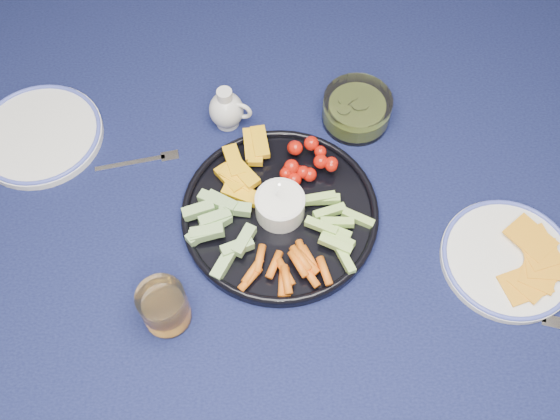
{
  "coord_description": "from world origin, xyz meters",
  "views": [
    {
      "loc": [
        0.03,
        -0.54,
        1.67
      ],
      "look_at": [
        0.03,
        -0.04,
        0.77
      ],
      "focal_mm": 40.0,
      "sensor_mm": 36.0,
      "label": 1
    }
  ],
  "objects_px": {
    "dining_table": "(266,222)",
    "pickle_bowl": "(357,110)",
    "cheese_plate": "(509,258)",
    "juice_tumbler": "(165,308)",
    "creamer_pitcher": "(227,110)",
    "side_plate_extra": "(40,135)",
    "crudite_platter": "(279,212)"
  },
  "relations": [
    {
      "from": "dining_table",
      "to": "juice_tumbler",
      "type": "relative_size",
      "value": 19.33
    },
    {
      "from": "crudite_platter",
      "to": "side_plate_extra",
      "type": "height_order",
      "value": "crudite_platter"
    },
    {
      "from": "cheese_plate",
      "to": "juice_tumbler",
      "type": "relative_size",
      "value": 2.51
    },
    {
      "from": "dining_table",
      "to": "juice_tumbler",
      "type": "height_order",
      "value": "juice_tumbler"
    },
    {
      "from": "crudite_platter",
      "to": "cheese_plate",
      "type": "distance_m",
      "value": 0.38
    },
    {
      "from": "pickle_bowl",
      "to": "side_plate_extra",
      "type": "relative_size",
      "value": 0.55
    },
    {
      "from": "crudite_platter",
      "to": "side_plate_extra",
      "type": "distance_m",
      "value": 0.46
    },
    {
      "from": "side_plate_extra",
      "to": "creamer_pitcher",
      "type": "bearing_deg",
      "value": 6.24
    },
    {
      "from": "side_plate_extra",
      "to": "pickle_bowl",
      "type": "bearing_deg",
      "value": 4.58
    },
    {
      "from": "crudite_platter",
      "to": "pickle_bowl",
      "type": "height_order",
      "value": "crudite_platter"
    },
    {
      "from": "pickle_bowl",
      "to": "cheese_plate",
      "type": "relative_size",
      "value": 0.57
    },
    {
      "from": "cheese_plate",
      "to": "creamer_pitcher",
      "type": "bearing_deg",
      "value": 149.29
    },
    {
      "from": "creamer_pitcher",
      "to": "side_plate_extra",
      "type": "height_order",
      "value": "creamer_pitcher"
    },
    {
      "from": "crudite_platter",
      "to": "dining_table",
      "type": "bearing_deg",
      "value": 123.75
    },
    {
      "from": "juice_tumbler",
      "to": "side_plate_extra",
      "type": "xyz_separation_m",
      "value": [
        -0.26,
        0.34,
        -0.03
      ]
    },
    {
      "from": "creamer_pitcher",
      "to": "juice_tumbler",
      "type": "relative_size",
      "value": 1.01
    },
    {
      "from": "pickle_bowl",
      "to": "creamer_pitcher",
      "type": "bearing_deg",
      "value": -177.84
    },
    {
      "from": "crudite_platter",
      "to": "juice_tumbler",
      "type": "xyz_separation_m",
      "value": [
        -0.17,
        -0.18,
        0.02
      ]
    },
    {
      "from": "pickle_bowl",
      "to": "side_plate_extra",
      "type": "bearing_deg",
      "value": -175.42
    },
    {
      "from": "dining_table",
      "to": "pickle_bowl",
      "type": "height_order",
      "value": "pickle_bowl"
    },
    {
      "from": "side_plate_extra",
      "to": "cheese_plate",
      "type": "bearing_deg",
      "value": -16.59
    },
    {
      "from": "creamer_pitcher",
      "to": "juice_tumbler",
      "type": "xyz_separation_m",
      "value": [
        -0.07,
        -0.38,
        -0.0
      ]
    },
    {
      "from": "cheese_plate",
      "to": "side_plate_extra",
      "type": "height_order",
      "value": "cheese_plate"
    },
    {
      "from": "juice_tumbler",
      "to": "side_plate_extra",
      "type": "relative_size",
      "value": 0.38
    },
    {
      "from": "cheese_plate",
      "to": "crudite_platter",
      "type": "bearing_deg",
      "value": 168.01
    },
    {
      "from": "pickle_bowl",
      "to": "juice_tumbler",
      "type": "relative_size",
      "value": 1.44
    },
    {
      "from": "crudite_platter",
      "to": "pickle_bowl",
      "type": "xyz_separation_m",
      "value": [
        0.14,
        0.21,
        0.01
      ]
    },
    {
      "from": "crudite_platter",
      "to": "juice_tumbler",
      "type": "height_order",
      "value": "crudite_platter"
    },
    {
      "from": "cheese_plate",
      "to": "juice_tumbler",
      "type": "bearing_deg",
      "value": -169.69
    },
    {
      "from": "dining_table",
      "to": "cheese_plate",
      "type": "relative_size",
      "value": 7.69
    },
    {
      "from": "pickle_bowl",
      "to": "juice_tumbler",
      "type": "height_order",
      "value": "juice_tumbler"
    },
    {
      "from": "pickle_bowl",
      "to": "side_plate_extra",
      "type": "distance_m",
      "value": 0.58
    }
  ]
}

